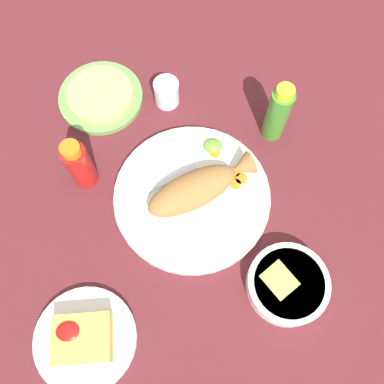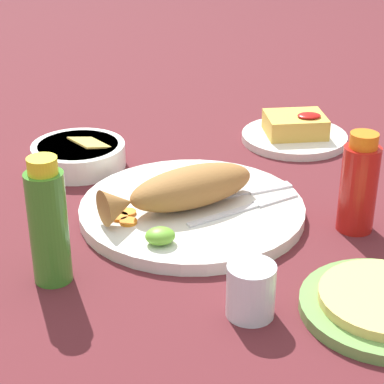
# 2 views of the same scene
# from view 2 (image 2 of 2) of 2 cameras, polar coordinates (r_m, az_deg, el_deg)

# --- Properties ---
(ground_plane) EXTENTS (4.00, 4.00, 0.00)m
(ground_plane) POSITION_cam_2_polar(r_m,az_deg,el_deg) (1.01, 0.00, -1.93)
(ground_plane) COLOR #561E23
(main_plate) EXTENTS (0.33, 0.33, 0.02)m
(main_plate) POSITION_cam_2_polar(r_m,az_deg,el_deg) (1.01, 0.00, -1.48)
(main_plate) COLOR silver
(main_plate) RESTS_ON ground_plane
(fried_fish) EXTENTS (0.24, 0.15, 0.06)m
(fried_fish) POSITION_cam_2_polar(r_m,az_deg,el_deg) (0.98, -0.68, 0.27)
(fried_fish) COLOR #996633
(fried_fish) RESTS_ON main_plate
(fork_near) EXTENTS (0.18, 0.06, 0.00)m
(fork_near) POSITION_cam_2_polar(r_m,az_deg,el_deg) (1.03, 4.19, -0.07)
(fork_near) COLOR silver
(fork_near) RESTS_ON main_plate
(fork_far) EXTENTS (0.17, 0.09, 0.00)m
(fork_far) POSITION_cam_2_polar(r_m,az_deg,el_deg) (1.00, 4.86, -1.21)
(fork_far) COLOR silver
(fork_far) RESTS_ON main_plate
(carrot_slice_near) EXTENTS (0.03, 0.03, 0.00)m
(carrot_slice_near) POSITION_cam_2_polar(r_m,az_deg,el_deg) (0.97, -6.00, -2.02)
(carrot_slice_near) COLOR orange
(carrot_slice_near) RESTS_ON main_plate
(carrot_slice_mid) EXTENTS (0.02, 0.02, 0.00)m
(carrot_slice_mid) POSITION_cam_2_polar(r_m,az_deg,el_deg) (0.98, -5.27, -1.68)
(carrot_slice_mid) COLOR orange
(carrot_slice_mid) RESTS_ON main_plate
(carrot_slice_far) EXTENTS (0.02, 0.02, 0.00)m
(carrot_slice_far) POSITION_cam_2_polar(r_m,az_deg,el_deg) (0.96, -5.24, -2.44)
(carrot_slice_far) COLOR orange
(carrot_slice_far) RESTS_ON main_plate
(carrot_slice_extra) EXTENTS (0.02, 0.02, 0.00)m
(carrot_slice_extra) POSITION_cam_2_polar(r_m,az_deg,el_deg) (0.92, -2.85, -3.74)
(carrot_slice_extra) COLOR orange
(carrot_slice_extra) RESTS_ON main_plate
(lime_wedge_main) EXTENTS (0.04, 0.03, 0.02)m
(lime_wedge_main) POSITION_cam_2_polar(r_m,az_deg,el_deg) (0.90, -2.63, -3.62)
(lime_wedge_main) COLOR #6BB233
(lime_wedge_main) RESTS_ON main_plate
(hot_sauce_bottle_red) EXTENTS (0.05, 0.05, 0.14)m
(hot_sauce_bottle_red) POSITION_cam_2_polar(r_m,az_deg,el_deg) (0.97, 13.52, 0.55)
(hot_sauce_bottle_red) COLOR #B21914
(hot_sauce_bottle_red) RESTS_ON ground_plane
(hot_sauce_bottle_green) EXTENTS (0.05, 0.05, 0.16)m
(hot_sauce_bottle_green) POSITION_cam_2_polar(r_m,az_deg,el_deg) (0.84, -11.71, -2.57)
(hot_sauce_bottle_green) COLOR #3D8428
(hot_sauce_bottle_green) RESTS_ON ground_plane
(salt_cup) EXTENTS (0.06, 0.06, 0.06)m
(salt_cup) POSITION_cam_2_polar(r_m,az_deg,el_deg) (0.79, 4.84, -8.29)
(salt_cup) COLOR silver
(salt_cup) RESTS_ON ground_plane
(side_plate_fries) EXTENTS (0.19, 0.19, 0.01)m
(side_plate_fries) POSITION_cam_2_polar(r_m,az_deg,el_deg) (1.28, 8.38, 4.45)
(side_plate_fries) COLOR silver
(side_plate_fries) RESTS_ON ground_plane
(fries_pile) EXTENTS (0.10, 0.09, 0.04)m
(fries_pile) POSITION_cam_2_polar(r_m,az_deg,el_deg) (1.27, 8.50, 5.52)
(fries_pile) COLOR gold
(fries_pile) RESTS_ON side_plate_fries
(guacamole_bowl) EXTENTS (0.16, 0.16, 0.05)m
(guacamole_bowl) POSITION_cam_2_polar(r_m,az_deg,el_deg) (1.17, -9.27, 3.10)
(guacamole_bowl) COLOR white
(guacamole_bowl) RESTS_ON ground_plane
(tortilla_plate) EXTENTS (0.19, 0.19, 0.01)m
(tortilla_plate) POSITION_cam_2_polar(r_m,az_deg,el_deg) (0.83, 15.42, -9.14)
(tortilla_plate) COLOR #6B9E4C
(tortilla_plate) RESTS_ON ground_plane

